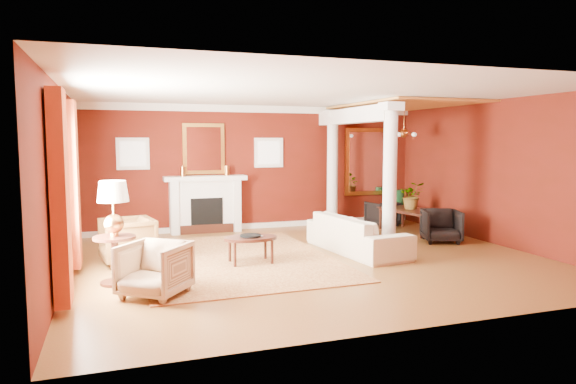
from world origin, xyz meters
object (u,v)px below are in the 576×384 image
object	(u,v)px
sofa	(357,228)
dining_table	(413,214)
armchair_leopard	(127,238)
side_table	(114,215)
armchair_stripe	(154,267)
coffee_table	(251,239)

from	to	relation	value
sofa	dining_table	bearing A→B (deg)	-62.11
armchair_leopard	side_table	world-z (taller)	side_table
armchair_stripe	dining_table	world-z (taller)	dining_table
dining_table	side_table	bearing A→B (deg)	99.26
coffee_table	sofa	bearing A→B (deg)	7.07
coffee_table	side_table	bearing A→B (deg)	-165.41
armchair_stripe	coffee_table	distance (m)	2.17
side_table	armchair_stripe	bearing A→B (deg)	-58.30
armchair_stripe	dining_table	distance (m)	6.71
dining_table	armchair_stripe	bearing A→B (deg)	107.16
coffee_table	dining_table	distance (m)	4.60
side_table	armchair_leopard	bearing A→B (deg)	81.00
sofa	armchair_leopard	distance (m)	4.14
sofa	armchair_leopard	xyz separation A→B (m)	(-4.12, 0.43, -0.03)
armchair_leopard	armchair_stripe	xyz separation A→B (m)	(0.30, -2.07, -0.03)
sofa	armchair_stripe	bearing A→B (deg)	106.50
armchair_leopard	armchair_stripe	world-z (taller)	armchair_leopard
coffee_table	armchair_leopard	bearing A→B (deg)	160.63
side_table	coffee_table	bearing A→B (deg)	14.59
side_table	dining_table	world-z (taller)	side_table
armchair_leopard	coffee_table	bearing A→B (deg)	60.69
dining_table	armchair_leopard	bearing A→B (deg)	89.04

